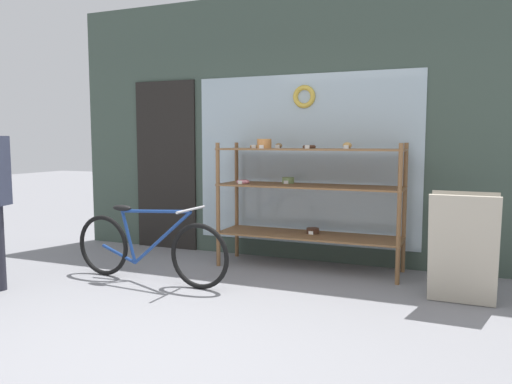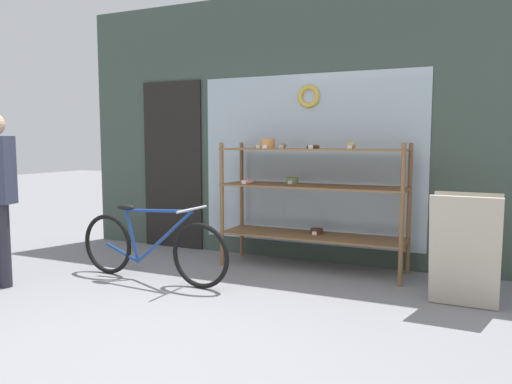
{
  "view_description": "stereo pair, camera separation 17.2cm",
  "coord_description": "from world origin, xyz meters",
  "views": [
    {
      "loc": [
        1.82,
        -2.72,
        1.36
      ],
      "look_at": [
        0.18,
        1.29,
        0.92
      ],
      "focal_mm": 35.0,
      "sensor_mm": 36.0,
      "label": 1
    },
    {
      "loc": [
        1.98,
        -2.66,
        1.36
      ],
      "look_at": [
        0.18,
        1.29,
        0.92
      ],
      "focal_mm": 35.0,
      "sensor_mm": 36.0,
      "label": 2
    }
  ],
  "objects": [
    {
      "name": "ground_plane",
      "position": [
        0.0,
        0.0,
        0.0
      ],
      "size": [
        30.0,
        30.0,
        0.0
      ],
      "primitive_type": "plane",
      "color": "gray"
    },
    {
      "name": "bicycle",
      "position": [
        -0.94,
        1.27,
        0.34
      ],
      "size": [
        1.75,
        0.46,
        0.75
      ],
      "rotation": [
        0.0,
        0.0,
        -0.05
      ],
      "color": "black",
      "rests_on": "ground_plane"
    },
    {
      "name": "display_case",
      "position": [
        0.33,
        2.32,
        0.84
      ],
      "size": [
        1.94,
        0.53,
        1.38
      ],
      "color": "brown",
      "rests_on": "ground_plane"
    },
    {
      "name": "storefront_facade",
      "position": [
        -0.05,
        2.72,
        1.48
      ],
      "size": [
        5.57,
        0.13,
        3.03
      ],
      "color": "#3D4C42",
      "rests_on": "ground_plane"
    },
    {
      "name": "sandwich_board",
      "position": [
        1.88,
        1.69,
        0.47
      ],
      "size": [
        0.55,
        0.39,
        0.93
      ],
      "rotation": [
        0.0,
        0.0,
        -0.03
      ],
      "color": "#B2A893",
      "rests_on": "ground_plane"
    }
  ]
}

